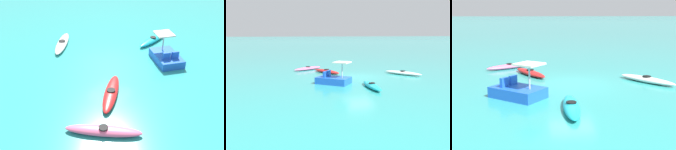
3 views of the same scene
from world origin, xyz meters
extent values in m
plane|color=teal|center=(0.00, 0.00, 0.00)|extent=(600.00, 600.00, 0.00)
ellipsoid|color=red|center=(-2.79, -2.27, 0.16)|extent=(3.33, 2.24, 0.32)
cylinder|color=black|center=(-2.79, -2.27, 0.35)|extent=(0.60, 0.60, 0.05)
ellipsoid|color=pink|center=(-5.23, -3.72, 0.16)|extent=(2.33, 3.26, 0.32)
cylinder|color=black|center=(-5.23, -3.72, 0.35)|extent=(0.58, 0.58, 0.05)
ellipsoid|color=white|center=(-0.05, 4.27, 0.16)|extent=(3.31, 2.62, 0.32)
cylinder|color=black|center=(-0.05, 4.27, 0.35)|extent=(0.64, 0.64, 0.05)
ellipsoid|color=#19B7C6|center=(4.49, -0.64, 0.16)|extent=(3.27, 0.84, 0.32)
cylinder|color=black|center=(4.49, -0.64, 0.35)|extent=(0.44, 0.44, 0.05)
cube|color=blue|center=(2.33, -2.84, 0.25)|extent=(2.67, 2.81, 0.50)
cube|color=blue|center=(1.75, -3.08, 0.72)|extent=(0.44, 0.40, 0.44)
cube|color=blue|center=(2.22, -3.46, 0.72)|extent=(0.44, 0.40, 0.44)
cylinder|color=#B2B2B7|center=(2.77, -2.30, 1.05)|extent=(0.08, 0.08, 1.10)
cube|color=silver|center=(2.77, -2.30, 1.64)|extent=(1.55, 1.55, 0.08)
camera|label=1|loc=(-11.84, -9.21, 8.38)|focal=42.69mm
camera|label=2|loc=(20.08, -7.15, 3.71)|focal=39.74mm
camera|label=3|loc=(16.11, -2.22, 3.88)|focal=48.82mm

